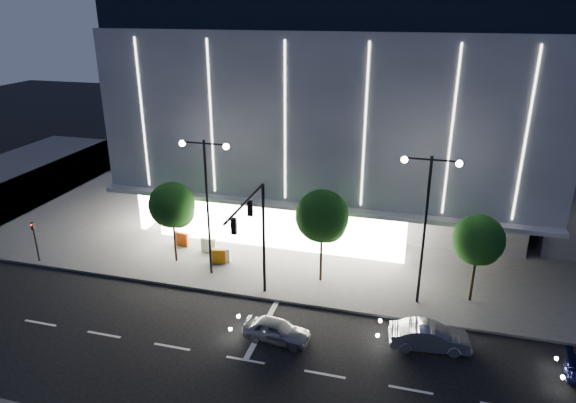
% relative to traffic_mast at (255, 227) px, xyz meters
% --- Properties ---
extents(ground, '(160.00, 160.00, 0.00)m').
position_rel_traffic_mast_xyz_m(ground, '(-1.00, -3.34, -5.03)').
color(ground, black).
rests_on(ground, ground).
extents(sidewalk_museum, '(70.00, 40.00, 0.15)m').
position_rel_traffic_mast_xyz_m(sidewalk_museum, '(4.00, 20.66, -4.95)').
color(sidewalk_museum, '#474747').
rests_on(sidewalk_museum, ground).
extents(museum, '(30.00, 25.80, 18.00)m').
position_rel_traffic_mast_xyz_m(museum, '(1.98, 18.97, 4.25)').
color(museum, '#4C4C51').
rests_on(museum, ground).
extents(traffic_mast, '(0.33, 5.89, 7.07)m').
position_rel_traffic_mast_xyz_m(traffic_mast, '(0.00, 0.00, 0.00)').
color(traffic_mast, black).
rests_on(traffic_mast, ground).
extents(street_lamp_west, '(3.16, 0.36, 9.00)m').
position_rel_traffic_mast_xyz_m(street_lamp_west, '(-4.00, 2.66, 0.93)').
color(street_lamp_west, black).
rests_on(street_lamp_west, ground).
extents(street_lamp_east, '(3.16, 0.36, 9.00)m').
position_rel_traffic_mast_xyz_m(street_lamp_east, '(9.00, 2.66, 0.93)').
color(street_lamp_east, black).
rests_on(street_lamp_east, ground).
extents(ped_signal_far, '(0.22, 0.24, 3.00)m').
position_rel_traffic_mast_xyz_m(ped_signal_far, '(-16.00, 1.16, -3.14)').
color(ped_signal_far, black).
rests_on(ped_signal_far, ground).
extents(tree_left, '(3.02, 3.02, 5.72)m').
position_rel_traffic_mast_xyz_m(tree_left, '(-6.97, 3.68, -0.99)').
color(tree_left, black).
rests_on(tree_left, ground).
extents(tree_mid, '(3.25, 3.25, 6.15)m').
position_rel_traffic_mast_xyz_m(tree_mid, '(3.03, 3.68, -0.69)').
color(tree_mid, black).
rests_on(tree_mid, ground).
extents(tree_right, '(2.91, 2.91, 5.51)m').
position_rel_traffic_mast_xyz_m(tree_right, '(12.03, 3.68, -1.14)').
color(tree_right, black).
rests_on(tree_right, ground).
extents(car_lead, '(3.69, 1.74, 1.22)m').
position_rel_traffic_mast_xyz_m(car_lead, '(2.04, -2.87, -4.42)').
color(car_lead, '#999BA0').
rests_on(car_lead, ground).
extents(car_second, '(4.20, 1.92, 1.33)m').
position_rel_traffic_mast_xyz_m(car_second, '(9.73, -1.43, -4.36)').
color(car_second, '#AFB0B7').
rests_on(car_second, ground).
extents(barrier_a, '(1.12, 0.40, 1.00)m').
position_rel_traffic_mast_xyz_m(barrier_a, '(-7.70, 5.87, -4.38)').
color(barrier_a, '#C73A0B').
rests_on(barrier_a, sidewalk_museum).
extents(barrier_b, '(1.10, 0.27, 1.00)m').
position_rel_traffic_mast_xyz_m(barrier_b, '(-5.38, 5.46, -4.38)').
color(barrier_b, silver).
rests_on(barrier_b, sidewalk_museum).
extents(barrier_c, '(1.12, 0.40, 1.00)m').
position_rel_traffic_mast_xyz_m(barrier_c, '(-4.14, 4.06, -4.38)').
color(barrier_c, '#C36A0A').
rests_on(barrier_c, sidewalk_museum).
extents(barrier_d, '(1.12, 0.36, 1.00)m').
position_rel_traffic_mast_xyz_m(barrier_d, '(-3.91, 4.29, -4.38)').
color(barrier_d, white).
rests_on(barrier_d, sidewalk_museum).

